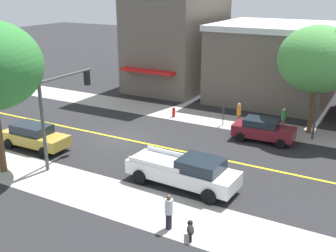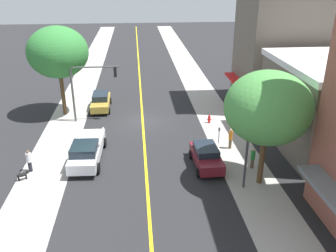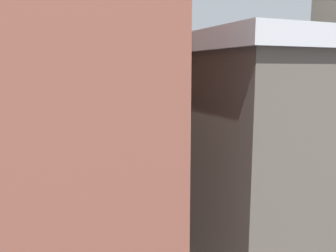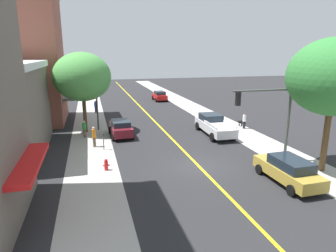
{
  "view_description": "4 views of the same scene",
  "coord_description": "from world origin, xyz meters",
  "px_view_note": "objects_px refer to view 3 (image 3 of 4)",
  "views": [
    {
      "loc": [
        21.94,
        16.04,
        10.23
      ],
      "look_at": [
        -0.95,
        3.29,
        1.18
      ],
      "focal_mm": 43.77,
      "sensor_mm": 36.0,
      "label": 1
    },
    {
      "loc": [
        0.47,
        31.47,
        13.19
      ],
      "look_at": [
        -1.97,
        4.84,
        1.56
      ],
      "focal_mm": 38.31,
      "sensor_mm": 36.0,
      "label": 2
    },
    {
      "loc": [
        -26.64,
        15.7,
        6.04
      ],
      "look_at": [
        -0.59,
        4.57,
        1.54
      ],
      "focal_mm": 38.16,
      "sensor_mm": 36.0,
      "label": 3
    },
    {
      "loc": [
        -6.96,
        -17.74,
        7.62
      ],
      "look_at": [
        -1.14,
        3.94,
        1.98
      ],
      "focal_mm": 31.19,
      "sensor_mm": 36.0,
      "label": 4
    }
  ],
  "objects_px": {
    "street_tree_right_corner": "(201,68)",
    "small_dog": "(85,127)",
    "pedestrian_orange_shirt": "(183,152)",
    "pedestrian_green_shirt": "(138,161)",
    "parking_meter": "(192,148)",
    "traffic_light_mast": "(195,92)",
    "gold_sedan_right_curb": "(226,121)",
    "fire_hydrant": "(247,150)",
    "maroon_sedan_left_curb": "(131,149)",
    "street_tree_left_near": "(102,82)",
    "white_pickup_truck": "(119,127)",
    "street_lamp": "(90,110)",
    "pedestrian_white_shirt": "(97,122)"
  },
  "relations": [
    {
      "from": "parking_meter",
      "to": "pedestrian_orange_shirt",
      "type": "height_order",
      "value": "pedestrian_orange_shirt"
    },
    {
      "from": "parking_meter",
      "to": "pedestrian_orange_shirt",
      "type": "relative_size",
      "value": 0.8
    },
    {
      "from": "pedestrian_orange_shirt",
      "to": "pedestrian_green_shirt",
      "type": "bearing_deg",
      "value": -60.43
    },
    {
      "from": "pedestrian_white_shirt",
      "to": "street_tree_right_corner",
      "type": "bearing_deg",
      "value": -49.49
    },
    {
      "from": "fire_hydrant",
      "to": "maroon_sedan_left_curb",
      "type": "bearing_deg",
      "value": 77.08
    },
    {
      "from": "street_lamp",
      "to": "pedestrian_green_shirt",
      "type": "height_order",
      "value": "street_lamp"
    },
    {
      "from": "pedestrian_orange_shirt",
      "to": "pedestrian_green_shirt",
      "type": "relative_size",
      "value": 1.1
    },
    {
      "from": "parking_meter",
      "to": "street_lamp",
      "type": "bearing_deg",
      "value": 91.68
    },
    {
      "from": "parking_meter",
      "to": "small_dog",
      "type": "height_order",
      "value": "parking_meter"
    },
    {
      "from": "street_tree_right_corner",
      "to": "gold_sedan_right_curb",
      "type": "bearing_deg",
      "value": -162.52
    },
    {
      "from": "street_tree_left_near",
      "to": "small_dog",
      "type": "relative_size",
      "value": 9.19
    },
    {
      "from": "white_pickup_truck",
      "to": "pedestrian_green_shirt",
      "type": "height_order",
      "value": "white_pickup_truck"
    },
    {
      "from": "street_tree_left_near",
      "to": "maroon_sedan_left_curb",
      "type": "distance_m",
      "value": 6.12
    },
    {
      "from": "street_lamp",
      "to": "white_pickup_truck",
      "type": "bearing_deg",
      "value": -23.19
    },
    {
      "from": "maroon_sedan_left_curb",
      "to": "pedestrian_green_shirt",
      "type": "height_order",
      "value": "pedestrian_green_shirt"
    },
    {
      "from": "maroon_sedan_left_curb",
      "to": "gold_sedan_right_curb",
      "type": "xyz_separation_m",
      "value": [
        8.59,
        -12.78,
        0.01
      ]
    },
    {
      "from": "traffic_light_mast",
      "to": "pedestrian_orange_shirt",
      "type": "distance_m",
      "value": 13.98
    },
    {
      "from": "gold_sedan_right_curb",
      "to": "street_lamp",
      "type": "bearing_deg",
      "value": 33.12
    },
    {
      "from": "traffic_light_mast",
      "to": "pedestrian_green_shirt",
      "type": "bearing_deg",
      "value": -38.76
    },
    {
      "from": "street_tree_right_corner",
      "to": "maroon_sedan_left_curb",
      "type": "distance_m",
      "value": 17.64
    },
    {
      "from": "maroon_sedan_left_curb",
      "to": "pedestrian_white_shirt",
      "type": "xyz_separation_m",
      "value": [
        12.62,
        -0.43,
        0.06
      ]
    },
    {
      "from": "street_lamp",
      "to": "pedestrian_white_shirt",
      "type": "relative_size",
      "value": 3.61
    },
    {
      "from": "street_tree_right_corner",
      "to": "traffic_light_mast",
      "type": "height_order",
      "value": "street_tree_right_corner"
    },
    {
      "from": "maroon_sedan_left_curb",
      "to": "white_pickup_truck",
      "type": "xyz_separation_m",
      "value": [
        8.71,
        -1.59,
        0.09
      ]
    },
    {
      "from": "fire_hydrant",
      "to": "traffic_light_mast",
      "type": "relative_size",
      "value": 0.14
    },
    {
      "from": "street_tree_right_corner",
      "to": "maroon_sedan_left_curb",
      "type": "bearing_deg",
      "value": 135.97
    },
    {
      "from": "street_tree_left_near",
      "to": "small_dog",
      "type": "distance_m",
      "value": 16.83
    },
    {
      "from": "fire_hydrant",
      "to": "maroon_sedan_left_curb",
      "type": "height_order",
      "value": "maroon_sedan_left_curb"
    },
    {
      "from": "gold_sedan_right_curb",
      "to": "small_dog",
      "type": "xyz_separation_m",
      "value": [
        4.21,
        13.51,
        -0.4
      ]
    },
    {
      "from": "gold_sedan_right_curb",
      "to": "pedestrian_orange_shirt",
      "type": "xyz_separation_m",
      "value": [
        -11.06,
        10.13,
        0.1
      ]
    },
    {
      "from": "traffic_light_mast",
      "to": "gold_sedan_right_curb",
      "type": "distance_m",
      "value": 4.45
    },
    {
      "from": "street_tree_left_near",
      "to": "parking_meter",
      "type": "height_order",
      "value": "street_tree_left_near"
    },
    {
      "from": "small_dog",
      "to": "parking_meter",
      "type": "bearing_deg",
      "value": -11.57
    },
    {
      "from": "pedestrian_green_shirt",
      "to": "small_dog",
      "type": "distance_m",
      "value": 16.08
    },
    {
      "from": "white_pickup_truck",
      "to": "pedestrian_green_shirt",
      "type": "distance_m",
      "value": 12.18
    },
    {
      "from": "street_tree_left_near",
      "to": "traffic_light_mast",
      "type": "bearing_deg",
      "value": -43.93
    },
    {
      "from": "street_tree_right_corner",
      "to": "parking_meter",
      "type": "xyz_separation_m",
      "value": [
        -13.85,
        8.03,
        -5.24
      ]
    },
    {
      "from": "street_tree_right_corner",
      "to": "pedestrian_white_shirt",
      "type": "xyz_separation_m",
      "value": [
        0.53,
        11.26,
        -5.28
      ]
    },
    {
      "from": "street_tree_right_corner",
      "to": "pedestrian_green_shirt",
      "type": "distance_m",
      "value": 20.36
    },
    {
      "from": "pedestrian_orange_shirt",
      "to": "pedestrian_green_shirt",
      "type": "xyz_separation_m",
      "value": [
        -0.8,
        3.22,
        -0.1
      ]
    },
    {
      "from": "traffic_light_mast",
      "to": "small_dog",
      "type": "distance_m",
      "value": 11.36
    },
    {
      "from": "street_tree_right_corner",
      "to": "pedestrian_green_shirt",
      "type": "relative_size",
      "value": 5.45
    },
    {
      "from": "pedestrian_white_shirt",
      "to": "traffic_light_mast",
      "type": "bearing_deg",
      "value": -66.5
    },
    {
      "from": "street_tree_right_corner",
      "to": "pedestrian_green_shirt",
      "type": "bearing_deg",
      "value": 141.42
    },
    {
      "from": "street_lamp",
      "to": "gold_sedan_right_curb",
      "type": "bearing_deg",
      "value": -56.2
    },
    {
      "from": "traffic_light_mast",
      "to": "white_pickup_truck",
      "type": "xyz_separation_m",
      "value": [
        -0.63,
        7.97,
        -2.89
      ]
    },
    {
      "from": "traffic_light_mast",
      "to": "maroon_sedan_left_curb",
      "type": "relative_size",
      "value": 1.38
    },
    {
      "from": "street_tree_left_near",
      "to": "white_pickup_truck",
      "type": "bearing_deg",
      "value": -19.01
    },
    {
      "from": "street_tree_right_corner",
      "to": "street_lamp",
      "type": "xyz_separation_m",
      "value": [
        -14.04,
        14.66,
        -2.4
      ]
    },
    {
      "from": "street_tree_right_corner",
      "to": "small_dog",
      "type": "xyz_separation_m",
      "value": [
        0.71,
        12.41,
        -5.73
      ]
    }
  ]
}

